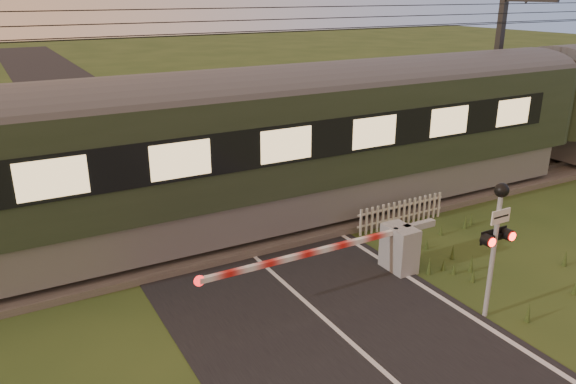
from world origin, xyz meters
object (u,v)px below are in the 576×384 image
train (540,107)px  catenary_mast (499,58)px  crossing_signal (497,227)px  picket_fence (401,213)px  boom_gate (391,248)px

train → catenary_mast: (0.06, 2.23, 1.58)m
train → crossing_signal: 11.66m
crossing_signal → picket_fence: crossing_signal is taller
train → catenary_mast: bearing=88.4°
boom_gate → crossing_signal: (0.49, -2.55, 1.41)m
boom_gate → catenary_mast: 12.41m
boom_gate → catenary_mast: catenary_mast is taller
train → catenary_mast: catenary_mast is taller
boom_gate → crossing_signal: crossing_signal is taller
boom_gate → picket_fence: bearing=45.2°
train → boom_gate: bearing=-158.5°
boom_gate → crossing_signal: size_ratio=2.12×
crossing_signal → catenary_mast: (9.70, 8.79, 1.95)m
picket_fence → catenary_mast: bearing=27.0°
catenary_mast → boom_gate: bearing=-148.6°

